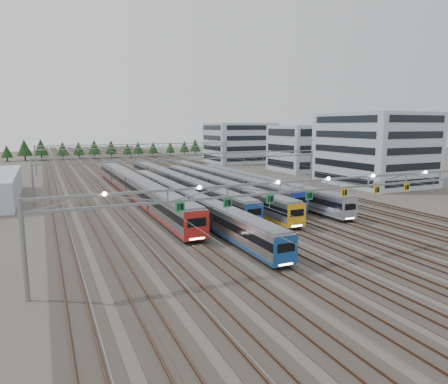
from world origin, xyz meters
name	(u,v)px	position (x,y,z in m)	size (l,w,h in m)	color
ground	(324,253)	(0.00, 0.00, 0.00)	(400.00, 400.00, 0.00)	#47423A
track_bed	(130,162)	(0.00, 100.00, 1.49)	(54.00, 260.00, 5.42)	#2D2823
train_a	(134,186)	(-11.25, 40.72, 2.21)	(3.00, 65.82, 3.91)	black
train_b	(183,199)	(-6.75, 25.78, 1.92)	(2.57, 57.76, 3.33)	black
train_c	(175,182)	(-2.25, 44.47, 1.98)	(2.66, 66.93, 3.46)	black
train_d	(216,187)	(2.25, 33.99, 2.02)	(2.72, 51.66, 3.54)	black
train_e	(221,180)	(6.75, 41.65, 2.15)	(2.91, 55.32, 3.79)	black
train_f	(256,184)	(11.25, 34.83, 1.95)	(2.62, 52.34, 3.41)	black
gantry_near	(327,186)	(-0.05, -0.12, 7.09)	(56.36, 0.61, 8.08)	gray
gantry_mid	(192,161)	(0.00, 40.00, 6.39)	(56.36, 0.36, 8.00)	gray
gantry_far	(140,149)	(0.00, 85.00, 6.39)	(56.36, 0.36, 8.00)	gray
depot_bldg_south	(374,149)	(42.07, 35.88, 7.99)	(18.00, 22.00, 15.97)	#9EB0BD
depot_bldg_mid	(301,148)	(42.65, 64.79, 6.65)	(14.00, 16.00, 13.30)	#9EB0BD
depot_bldg_north	(240,143)	(39.37, 97.96, 7.05)	(22.00, 18.00, 14.09)	#9EB0BD
treeline	(117,147)	(2.25, 136.73, 4.23)	(100.10, 5.60, 7.02)	#332114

